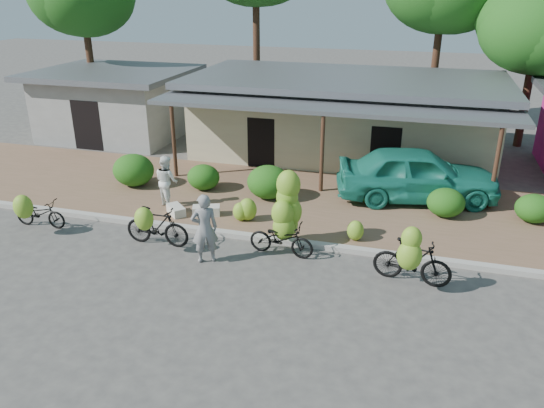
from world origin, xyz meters
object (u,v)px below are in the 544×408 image
(tree_near_right, at_px, (534,24))
(bike_right, at_px, (412,259))
(bike_far_left, at_px, (37,212))
(bystander, at_px, (167,181))
(vendor, at_px, (205,229))
(bike_left, at_px, (156,226))
(sack_far, at_px, (176,210))
(sack_near, at_px, (206,211))
(teal_van, at_px, (417,174))
(bike_center, at_px, (285,221))

(tree_near_right, bearing_deg, bike_right, -106.00)
(bike_far_left, relative_size, bystander, 1.00)
(vendor, bearing_deg, bike_right, 153.22)
(vendor, bearing_deg, bike_left, -44.41)
(bike_far_left, xyz_separation_m, bike_right, (11.01, -0.22, 0.18))
(bike_far_left, distance_m, sack_far, 4.14)
(sack_near, bearing_deg, sack_far, -167.45)
(bike_left, bearing_deg, tree_near_right, -38.79)
(teal_van, bearing_deg, tree_near_right, -38.29)
(bike_right, bearing_deg, tree_near_right, -8.41)
(bike_far_left, distance_m, teal_van, 12.15)
(vendor, relative_size, bystander, 1.15)
(sack_far, bearing_deg, bystander, 132.25)
(bike_left, bearing_deg, vendor, -104.78)
(bike_left, relative_size, sack_near, 2.25)
(bike_left, bearing_deg, bike_right, -91.48)
(sack_near, bearing_deg, bike_center, -25.54)
(tree_near_right, distance_m, bike_right, 15.19)
(sack_near, height_order, vendor, vendor)
(teal_van, bearing_deg, vendor, 125.40)
(bike_right, bearing_deg, sack_near, 77.69)
(bike_left, height_order, sack_far, bike_left)
(bike_far_left, distance_m, bike_left, 4.01)
(bike_far_left, distance_m, bystander, 4.02)
(bike_left, xyz_separation_m, bike_center, (3.55, 0.75, 0.27))
(bike_left, height_order, vendor, vendor)
(bike_far_left, height_order, bystander, bystander)
(tree_near_right, bearing_deg, bystander, -136.87)
(bike_far_left, bearing_deg, bike_left, -92.78)
(bike_center, bearing_deg, vendor, 127.09)
(bike_far_left, relative_size, sack_near, 1.99)
(sack_far, bearing_deg, tree_near_right, 46.23)
(tree_near_right, bearing_deg, vendor, -123.25)
(bike_center, distance_m, sack_near, 3.31)
(bike_right, bearing_deg, bystander, 78.41)
(sack_far, relative_size, bystander, 0.44)
(sack_far, relative_size, vendor, 0.39)
(bike_right, height_order, bystander, bystander)
(teal_van, bearing_deg, bike_center, 131.25)
(tree_near_right, relative_size, vendor, 3.70)
(bike_right, bearing_deg, vendor, 100.58)
(teal_van, bearing_deg, bike_left, 115.20)
(bike_center, xyz_separation_m, bike_right, (3.46, -0.91, -0.18))
(tree_near_right, relative_size, bike_far_left, 4.23)
(tree_near_right, xyz_separation_m, sack_far, (-11.33, -11.82, -5.03))
(tree_near_right, distance_m, sack_near, 16.36)
(bike_left, distance_m, teal_van, 8.76)
(bike_far_left, xyz_separation_m, sack_far, (3.68, 1.88, -0.28))
(bike_center, xyz_separation_m, teal_van, (3.38, 4.60, 0.12))
(vendor, distance_m, bystander, 4.00)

